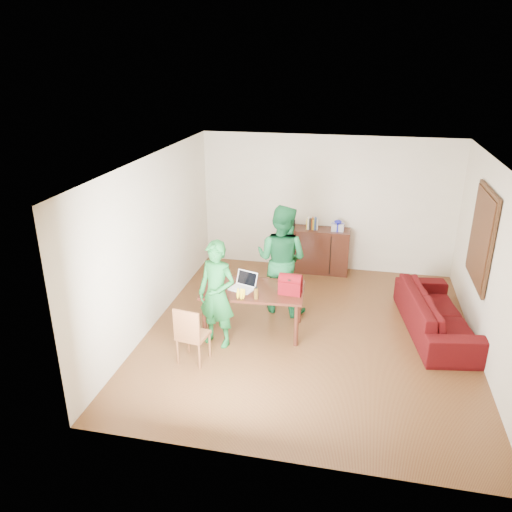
% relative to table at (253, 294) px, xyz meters
% --- Properties ---
extents(room, '(5.20, 5.70, 2.90)m').
position_rel_table_xyz_m(room, '(0.89, 0.22, 0.67)').
color(room, '#421E10').
rests_on(room, ground).
extents(table, '(1.61, 0.98, 0.73)m').
position_rel_table_xyz_m(table, '(0.00, 0.00, 0.00)').
color(table, black).
rests_on(table, ground).
extents(chair, '(0.45, 0.44, 0.87)m').
position_rel_table_xyz_m(chair, '(-0.65, -1.01, -0.39)').
color(chair, brown).
rests_on(chair, ground).
extents(person_near, '(0.68, 0.54, 1.64)m').
position_rel_table_xyz_m(person_near, '(-0.44, -0.48, 0.18)').
color(person_near, '#155F25').
rests_on(person_near, ground).
extents(person_far, '(1.06, 0.92, 1.86)m').
position_rel_table_xyz_m(person_far, '(0.31, 0.80, 0.29)').
color(person_far, '#145C2D').
rests_on(person_far, ground).
extents(laptop, '(0.41, 0.34, 0.25)m').
position_rel_table_xyz_m(laptop, '(-0.17, -0.07, 0.14)').
color(laptop, white).
rests_on(laptop, table).
extents(bananas, '(0.20, 0.16, 0.07)m').
position_rel_table_xyz_m(bananas, '(-0.11, -0.37, 0.12)').
color(bananas, yellow).
rests_on(bananas, table).
extents(bottle, '(0.08, 0.08, 0.19)m').
position_rel_table_xyz_m(bottle, '(0.11, -0.32, 0.19)').
color(bottle, '#563B13').
rests_on(bottle, table).
extents(red_bag, '(0.35, 0.22, 0.25)m').
position_rel_table_xyz_m(red_bag, '(0.58, -0.04, 0.21)').
color(red_bag, maroon).
rests_on(red_bag, table).
extents(sofa, '(1.20, 2.31, 0.64)m').
position_rel_table_xyz_m(sofa, '(2.82, 0.57, -0.32)').
color(sofa, '#410A08').
rests_on(sofa, ground).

